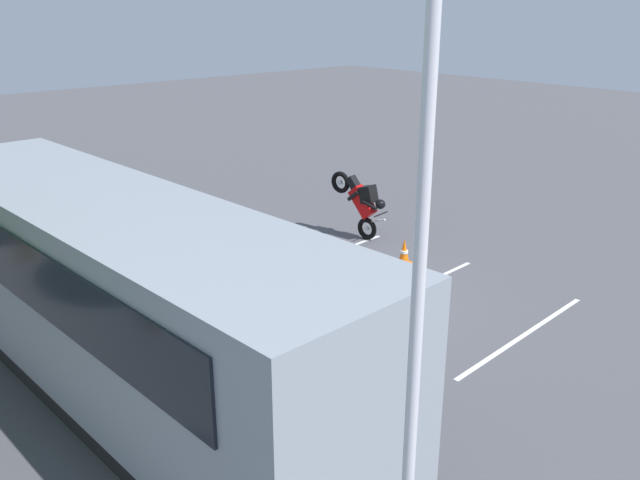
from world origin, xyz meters
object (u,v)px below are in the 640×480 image
object	(u,v)px
spectator_centre	(228,267)
traffic_cone	(404,251)
spectator_left	(248,289)
spectator_right	(205,257)
tour_bus	(115,297)
stunt_motorcycle	(361,200)
parked_motorcycle_silver	(321,372)
spectator_far_left	(298,301)
flagpole	(405,472)

from	to	relation	value
spectator_centre	traffic_cone	world-z (taller)	spectator_centre
spectator_left	spectator_right	xyz separation A→B (m)	(1.81, -0.24, 0.05)
tour_bus	stunt_motorcycle	world-z (taller)	tour_bus
tour_bus	spectator_right	xyz separation A→B (m)	(1.78, -2.77, -0.56)
tour_bus	parked_motorcycle_silver	size ratio (longest dim) A/B	5.32
spectator_far_left	spectator_left	size ratio (longest dim) A/B	1.00
spectator_right	stunt_motorcycle	size ratio (longest dim) A/B	0.95
spectator_left	traffic_cone	size ratio (longest dim) A/B	2.77
spectator_far_left	spectator_left	distance (m)	1.06
spectator_far_left	spectator_centre	distance (m)	2.05
tour_bus	traffic_cone	xyz separation A→B (m)	(0.61, -7.64, -1.34)
traffic_cone	parked_motorcycle_silver	bearing A→B (deg)	118.77
tour_bus	traffic_cone	size ratio (longest dim) A/B	17.07
parked_motorcycle_silver	traffic_cone	size ratio (longest dim) A/B	3.21
spectator_centre	stunt_motorcycle	world-z (taller)	stunt_motorcycle
spectator_left	flagpole	world-z (taller)	flagpole
spectator_far_left	traffic_cone	size ratio (longest dim) A/B	2.77
tour_bus	spectator_centre	world-z (taller)	tour_bus
spectator_centre	flagpole	world-z (taller)	flagpole
spectator_far_left	flagpole	bearing A→B (deg)	145.15
tour_bus	spectator_centre	distance (m)	3.05
spectator_right	flagpole	world-z (taller)	flagpole
spectator_centre	traffic_cone	size ratio (longest dim) A/B	2.87
spectator_left	tour_bus	bearing A→B (deg)	89.37
tour_bus	spectator_centre	bearing A→B (deg)	-70.12
spectator_centre	parked_motorcycle_silver	distance (m)	3.51
spectator_left	spectator_centre	distance (m)	1.08
spectator_left	spectator_far_left	bearing A→B (deg)	-161.90
tour_bus	traffic_cone	world-z (taller)	tour_bus
spectator_left	spectator_centre	bearing A→B (deg)	-15.07
spectator_left	spectator_centre	xyz separation A→B (m)	(1.05, -0.28, 0.04)
spectator_left	flagpole	size ratio (longest dim) A/B	0.27
stunt_motorcycle	flagpole	distance (m)	13.70
spectator_centre	spectator_right	bearing A→B (deg)	3.30
tour_bus	flagpole	bearing A→B (deg)	169.59
spectator_far_left	spectator_right	bearing A→B (deg)	1.87
spectator_right	tour_bus	bearing A→B (deg)	122.69
spectator_far_left	stunt_motorcycle	world-z (taller)	stunt_motorcycle
spectator_centre	parked_motorcycle_silver	size ratio (longest dim) A/B	0.90
parked_motorcycle_silver	stunt_motorcycle	distance (m)	7.87
spectator_left	traffic_cone	world-z (taller)	spectator_left
parked_motorcycle_silver	flagpole	xyz separation A→B (m)	(-4.61, 3.47, 2.72)
spectator_right	flagpole	distance (m)	9.89
spectator_centre	spectator_far_left	bearing A→B (deg)	-178.67
spectator_left	flagpole	xyz separation A→B (m)	(-6.97, 3.82, 2.16)
stunt_motorcycle	tour_bus	bearing A→B (deg)	107.82
tour_bus	parked_motorcycle_silver	xyz separation A→B (m)	(-2.39, -2.19, -1.16)
spectator_left	parked_motorcycle_silver	distance (m)	2.45
stunt_motorcycle	spectator_left	bearing A→B (deg)	115.17
stunt_motorcycle	traffic_cone	bearing A→B (deg)	164.35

